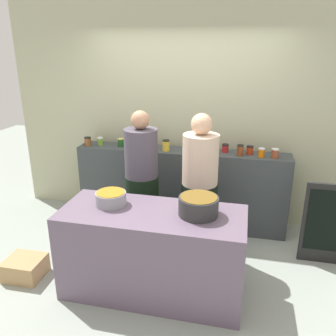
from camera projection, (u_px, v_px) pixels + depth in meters
The scene contains 22 objects.
ground at pixel (161, 271), 3.71m from camera, with size 12.00×12.00×0.00m, color #909990.
storefront_wall at pixel (187, 108), 4.54m from camera, with size 4.80×0.12×3.00m, color #B1B18F.
display_shelf at pixel (181, 188), 4.55m from camera, with size 2.70×0.36×1.03m, color #3B4143.
prep_table at pixel (153, 252), 3.30m from camera, with size 1.70×0.70×0.85m, color #625164.
preserve_jar_0 at pixel (88, 141), 4.57m from camera, with size 0.09×0.09×0.11m.
preserve_jar_1 at pixel (100, 141), 4.60m from camera, with size 0.08×0.08×0.10m.
preserve_jar_2 at pixel (121, 142), 4.54m from camera, with size 0.08×0.08×0.10m.
preserve_jar_3 at pixel (138, 141), 4.52m from camera, with size 0.09×0.09×0.14m.
preserve_jar_4 at pixel (146, 143), 4.46m from camera, with size 0.09×0.09×0.12m.
preserve_jar_5 at pixel (166, 145), 4.34m from camera, with size 0.09×0.09×0.14m.
preserve_jar_6 at pixel (193, 146), 4.37m from camera, with size 0.08×0.08×0.10m.
preserve_jar_7 at pixel (225, 148), 4.29m from camera, with size 0.08×0.08×0.10m.
preserve_jar_8 at pixel (240, 150), 4.15m from camera, with size 0.08×0.08×0.13m.
preserve_jar_9 at pixel (250, 150), 4.21m from camera, with size 0.08×0.08×0.10m.
preserve_jar_10 at pixel (261, 153), 4.10m from camera, with size 0.07×0.07×0.11m.
preserve_jar_11 at pixel (275, 153), 4.06m from camera, with size 0.09×0.09×0.11m.
cooking_pot_left at pixel (111, 198), 3.28m from camera, with size 0.29×0.29×0.13m.
cooking_pot_center at pixel (198, 206), 3.08m from camera, with size 0.36×0.36×0.18m.
cook_with_tongs at pixel (142, 189), 3.97m from camera, with size 0.38×0.38×1.63m.
cook_in_cap at pixel (199, 196), 3.78m from camera, with size 0.40×0.40×1.64m.
bread_crate at pixel (25, 268), 3.60m from camera, with size 0.38×0.34×0.21m, color tan.
chalkboard_sign at pixel (327, 224), 3.72m from camera, with size 0.52×0.05×0.93m.
Camera 1 is at (0.78, -3.03, 2.28)m, focal length 37.16 mm.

